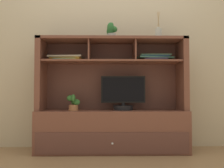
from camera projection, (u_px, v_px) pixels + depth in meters
floor_plane at (112, 152)px, 2.81m from camera, size 6.00×6.00×0.02m
back_wall at (112, 33)px, 3.12m from camera, size 6.00×0.02×2.80m
media_console at (112, 117)px, 2.83m from camera, size 1.66×0.48×1.27m
tv_monitor at (123, 96)px, 2.85m from camera, size 0.50×0.22×0.39m
potted_orchid at (73, 103)px, 2.80m from camera, size 0.15×0.12×0.18m
magazine_stack_left at (155, 58)px, 2.90m from camera, size 0.43×0.27×0.07m
magazine_stack_centre at (66, 58)px, 2.84m from camera, size 0.39×0.26×0.05m
diffuser_bottle at (158, 34)px, 2.90m from camera, size 0.08×0.08×0.33m
potted_succulent at (112, 31)px, 2.89m from camera, size 0.12×0.12×0.19m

